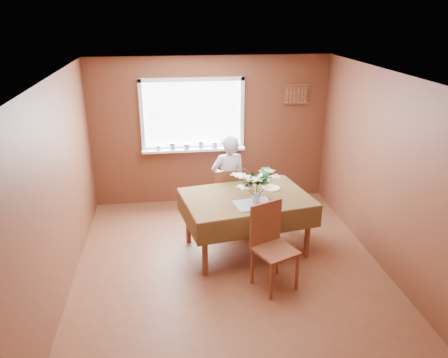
{
  "coord_description": "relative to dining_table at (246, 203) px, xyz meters",
  "views": [
    {
      "loc": [
        -0.73,
        -4.88,
        3.22
      ],
      "look_at": [
        0.0,
        0.55,
        1.05
      ],
      "focal_mm": 35.0,
      "sensor_mm": 36.0,
      "label": 1
    }
  ],
  "objects": [
    {
      "name": "chair_near",
      "position": [
        0.15,
        -0.84,
        -0.15
      ],
      "size": [
        0.6,
        0.6,
        1.05
      ],
      "rotation": [
        0.0,
        0.0,
        0.42
      ],
      "color": "brown",
      "rests_on": "floor"
    },
    {
      "name": "ceiling",
      "position": [
        -0.3,
        -0.45,
        1.78
      ],
      "size": [
        4.5,
        4.5,
        0.0
      ],
      "primitive_type": "plane",
      "rotation": [
        3.14,
        0.0,
        0.0
      ],
      "color": "white",
      "rests_on": "wall_back"
    },
    {
      "name": "spoon_rack",
      "position": [
        1.15,
        1.76,
        1.13
      ],
      "size": [
        0.44,
        0.05,
        0.33
      ],
      "color": "brown",
      "rests_on": "wall_back"
    },
    {
      "name": "floor",
      "position": [
        -0.3,
        -0.45,
        -0.72
      ],
      "size": [
        4.5,
        4.5,
        0.0
      ],
      "primitive_type": "plane",
      "color": "brown",
      "rests_on": "ground"
    },
    {
      "name": "wall_right",
      "position": [
        1.7,
        -0.45,
        0.53
      ],
      "size": [
        0.0,
        4.5,
        4.5
      ],
      "primitive_type": "plane",
      "rotation": [
        1.57,
        0.0,
        -1.57
      ],
      "color": "brown",
      "rests_on": "floor"
    },
    {
      "name": "seated_woman",
      "position": [
        -0.14,
        0.76,
        0.02
      ],
      "size": [
        0.58,
        0.43,
        1.47
      ],
      "primitive_type": "imported",
      "rotation": [
        0.0,
        0.0,
        3.3
      ],
      "color": "white",
      "rests_on": "floor"
    },
    {
      "name": "wall_front",
      "position": [
        -0.3,
        -2.7,
        0.53
      ],
      "size": [
        4.0,
        0.0,
        4.0
      ],
      "primitive_type": "plane",
      "rotation": [
        -1.57,
        0.0,
        0.0
      ],
      "color": "brown",
      "rests_on": "floor"
    },
    {
      "name": "dining_table",
      "position": [
        0.0,
        0.0,
        0.0
      ],
      "size": [
        1.87,
        1.43,
        0.83
      ],
      "rotation": [
        0.0,
        0.0,
        0.18
      ],
      "color": "brown",
      "rests_on": "floor"
    },
    {
      "name": "window_assembly",
      "position": [
        -0.6,
        1.74,
        0.63
      ],
      "size": [
        1.72,
        0.2,
        1.22
      ],
      "color": "white",
      "rests_on": "wall_back"
    },
    {
      "name": "chair_far",
      "position": [
        -0.14,
        0.78,
        -0.21
      ],
      "size": [
        0.41,
        0.41,
        0.94
      ],
      "rotation": [
        0.0,
        0.0,
        3.12
      ],
      "color": "brown",
      "rests_on": "floor"
    },
    {
      "name": "flower_bouquet",
      "position": [
        0.08,
        -0.22,
        0.4
      ],
      "size": [
        0.53,
        0.53,
        0.45
      ],
      "rotation": [
        0.0,
        0.0,
        -0.23
      ],
      "color": "white",
      "rests_on": "dining_table"
    },
    {
      "name": "wall_back",
      "position": [
        -0.3,
        1.8,
        0.53
      ],
      "size": [
        4.0,
        0.0,
        4.0
      ],
      "primitive_type": "plane",
      "rotation": [
        1.57,
        0.0,
        0.0
      ],
      "color": "brown",
      "rests_on": "floor"
    },
    {
      "name": "side_plate",
      "position": [
        0.4,
        0.22,
        0.11
      ],
      "size": [
        0.27,
        0.27,
        0.01
      ],
      "primitive_type": "cylinder",
      "rotation": [
        0.0,
        0.0,
        -0.13
      ],
      "color": "white",
      "rests_on": "dining_table"
    },
    {
      "name": "table_knife",
      "position": [
        0.27,
        -0.21,
        0.11
      ],
      "size": [
        0.03,
        0.19,
        0.0
      ],
      "primitive_type": "cube",
      "rotation": [
        0.0,
        0.0,
        -0.06
      ],
      "color": "silver",
      "rests_on": "dining_table"
    },
    {
      "name": "wall_left",
      "position": [
        -2.3,
        -0.45,
        0.53
      ],
      "size": [
        0.0,
        4.5,
        4.5
      ],
      "primitive_type": "plane",
      "rotation": [
        1.57,
        0.0,
        1.57
      ],
      "color": "brown",
      "rests_on": "floor"
    }
  ]
}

